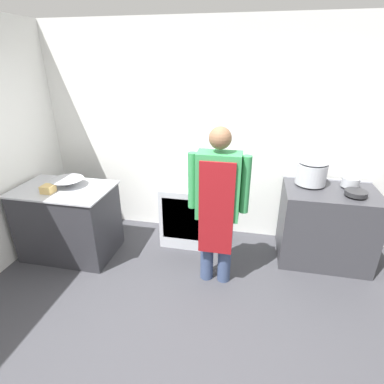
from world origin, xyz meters
The scene contains 12 objects.
ground_plane centered at (0.00, 0.00, 0.00)m, with size 14.00×14.00×0.00m, color #38383D.
wall_back centered at (0.00, 1.86, 1.35)m, with size 8.00×0.05×2.70m.
wall_left centered at (-2.12, 1.00, 1.35)m, with size 0.05×8.00×2.70m.
prep_counter centered at (-1.49, 0.94, 0.44)m, with size 1.10×0.72×0.87m.
stove centered at (1.54, 1.44, 0.45)m, with size 1.01×0.69×0.92m.
fridge_unit centered at (-0.14, 1.53, 0.40)m, with size 0.63×0.56×0.79m.
person_cook centered at (0.33, 0.79, 0.96)m, with size 0.60×0.24×1.69m.
mixing_bowl centered at (-1.47, 1.01, 0.92)m, with size 0.38×0.38×0.09m.
plastic_tub centered at (-1.58, 0.80, 0.92)m, with size 0.13×0.13×0.08m.
stock_pot centered at (1.31, 1.56, 1.06)m, with size 0.34×0.34×0.29m.
saute_pan centered at (1.74, 1.32, 0.94)m, with size 0.23×0.23×0.05m.
sauce_pot centered at (1.74, 1.56, 0.97)m, with size 0.19×0.19×0.11m.
Camera 1 is at (0.62, -1.88, 2.24)m, focal length 28.00 mm.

